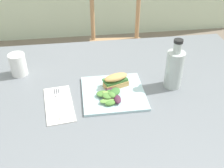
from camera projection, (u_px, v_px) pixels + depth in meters
name	position (u px, v px, depth m)	size (l,w,h in m)	color
dining_table	(119.00, 111.00, 1.18)	(1.26, 0.88, 0.74)	slate
chair_wooden_far	(116.00, 47.00, 2.02)	(0.43, 0.43, 0.87)	tan
plate_lunch	(113.00, 93.00, 1.07)	(0.24, 0.24, 0.01)	silver
sandwich_half_front	(116.00, 80.00, 1.09)	(0.11, 0.08, 0.06)	tan
salad_mixed_greens	(110.00, 95.00, 1.03)	(0.10, 0.13, 0.03)	#4C2338
napkin_folded	(59.00, 104.00, 1.02)	(0.10, 0.22, 0.00)	silver
fork_on_napkin	(58.00, 101.00, 1.03)	(0.04, 0.19, 0.00)	silver
bottle_cold_brew	(174.00, 71.00, 1.08)	(0.07, 0.07, 0.21)	#472819
cup_extra_side	(18.00, 65.00, 1.17)	(0.07, 0.07, 0.10)	white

